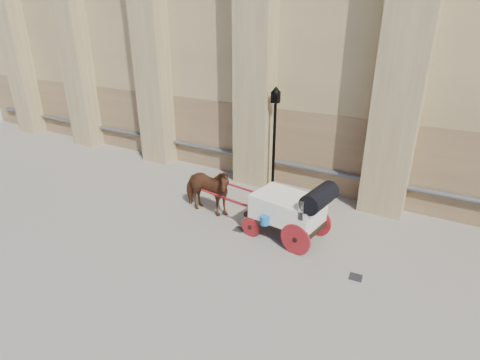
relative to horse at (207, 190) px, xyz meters
The scene contains 6 objects.
ground 1.36m from the horse, 19.88° to the right, with size 90.00×90.00×0.00m, color gray.
horse is the anchor object (origin of this frame).
carriage 3.07m from the horse, ahead, with size 4.39×1.67×1.88m.
street_lamp 3.34m from the horse, 71.01° to the left, with size 0.37×0.37×3.93m.
drain_grate_near 1.77m from the horse, 14.78° to the right, with size 0.32×0.32×0.01m, color black.
drain_grate_far 5.41m from the horse, ahead, with size 0.32×0.32×0.01m, color black.
Camera 1 is at (5.74, -8.75, 5.98)m, focal length 28.00 mm.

